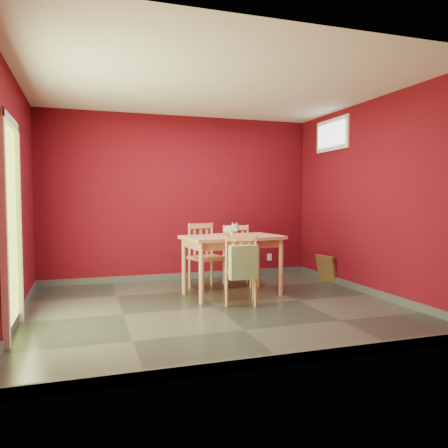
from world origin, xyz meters
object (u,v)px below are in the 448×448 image
object	(u,v)px
dining_table	(232,243)
chair_far_left	(206,255)
chair_near	(241,268)
tote_bag	(243,262)
chair_far_right	(237,255)
picture_frame	(326,268)
cat	(231,229)

from	to	relation	value
dining_table	chair_far_left	distance (m)	0.62
chair_near	tote_bag	size ratio (longest dim) A/B	1.85
dining_table	chair_near	world-z (taller)	chair_near
chair_far_right	picture_frame	size ratio (longest dim) A/B	2.10
chair_far_right	cat	world-z (taller)	cat
cat	chair_far_left	bearing A→B (deg)	120.03
chair_far_right	cat	xyz separation A→B (m)	(-0.30, -0.59, 0.45)
dining_table	chair_far_right	xyz separation A→B (m)	(0.28, 0.60, -0.25)
chair_far_right	chair_far_left	bearing A→B (deg)	-172.03
chair_near	dining_table	bearing A→B (deg)	82.32
dining_table	chair_far_left	bearing A→B (deg)	113.94
chair_near	cat	size ratio (longest dim) A/B	2.22
chair_near	picture_frame	distance (m)	2.11
dining_table	tote_bag	size ratio (longest dim) A/B	2.91
chair_far_left	tote_bag	distance (m)	1.28
cat	picture_frame	world-z (taller)	cat
picture_frame	dining_table	bearing A→B (deg)	-165.56
picture_frame	chair_near	bearing A→B (deg)	-151.66
tote_bag	picture_frame	world-z (taller)	tote_bag
dining_table	chair_far_left	size ratio (longest dim) A/B	1.45
dining_table	cat	size ratio (longest dim) A/B	3.50
chair_far_right	tote_bag	world-z (taller)	chair_far_right
chair_far_left	chair_near	distance (m)	1.08
dining_table	chair_far_left	xyz separation A→B (m)	(-0.23, 0.53, -0.23)
tote_bag	chair_far_left	bearing A→B (deg)	95.35
cat	tote_bag	bearing A→B (deg)	-89.13
chair_far_left	picture_frame	size ratio (longest dim) A/B	2.21
chair_far_right	dining_table	bearing A→B (deg)	-115.24
dining_table	picture_frame	xyz separation A→B (m)	(1.77, 0.46, -0.51)
chair_far_left	chair_near	world-z (taller)	chair_far_left
tote_bag	cat	bearing A→B (deg)	83.02
chair_near	cat	distance (m)	0.72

